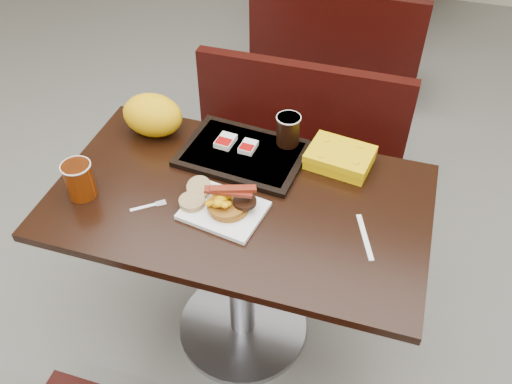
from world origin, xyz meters
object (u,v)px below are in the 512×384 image
(platter, at_px, (224,210))
(coffee_cup_far, at_px, (288,130))
(fork, at_px, (143,207))
(hashbrown_sleeve_left, at_px, (226,141))
(coffee_cup_near, at_px, (80,180))
(tray, at_px, (243,154))
(knife, at_px, (365,237))
(pancake_stack, at_px, (229,206))
(clamshell, at_px, (340,158))
(paper_bag, at_px, (153,115))
(table_near, at_px, (241,271))
(bench_near_n, at_px, (289,157))
(bench_far_s, at_px, (339,36))
(hashbrown_sleeve_right, at_px, (248,147))

(platter, distance_m, coffee_cup_far, 0.39)
(fork, xyz_separation_m, coffee_cup_far, (0.35, 0.43, 0.07))
(hashbrown_sleeve_left, bearing_deg, fork, -106.50)
(coffee_cup_near, bearing_deg, tray, 37.87)
(coffee_cup_near, bearing_deg, platter, 7.15)
(fork, bearing_deg, knife, -30.14)
(pancake_stack, height_order, coffee_cup_near, coffee_cup_near)
(fork, height_order, clamshell, clamshell)
(fork, relative_size, knife, 0.62)
(hashbrown_sleeve_left, bearing_deg, paper_bag, -175.92)
(tray, bearing_deg, table_near, -69.98)
(fork, xyz_separation_m, tray, (0.22, 0.33, 0.01))
(bench_near_n, bearing_deg, paper_bag, -130.84)
(platter, height_order, coffee_cup_far, coffee_cup_far)
(tray, bearing_deg, bench_near_n, 89.35)
(coffee_cup_near, xyz_separation_m, paper_bag, (0.08, 0.37, 0.01))
(platter, bearing_deg, clamshell, 57.24)
(fork, distance_m, clamshell, 0.67)
(table_near, bearing_deg, tray, 104.62)
(knife, xyz_separation_m, hashbrown_sleeve_left, (-0.53, 0.28, 0.03))
(fork, bearing_deg, coffee_cup_far, 13.30)
(bench_far_s, distance_m, knife, 2.03)
(hashbrown_sleeve_left, bearing_deg, pancake_stack, -62.70)
(bench_near_n, xyz_separation_m, clamshell, (0.27, -0.44, 0.42))
(bench_near_n, xyz_separation_m, tray, (-0.05, -0.50, 0.40))
(bench_far_s, xyz_separation_m, paper_bag, (-0.40, -1.66, 0.47))
(bench_near_n, bearing_deg, coffee_cup_far, -78.69)
(clamshell, bearing_deg, knife, -57.52)
(hashbrown_sleeve_left, bearing_deg, bench_near_n, 81.38)
(bench_near_n, relative_size, clamshell, 4.71)
(knife, relative_size, paper_bag, 0.83)
(bench_near_n, bearing_deg, fork, -108.23)
(table_near, bearing_deg, coffee_cup_near, -164.73)
(clamshell, relative_size, paper_bag, 0.97)
(platter, bearing_deg, coffee_cup_far, 83.17)
(pancake_stack, height_order, clamshell, clamshell)
(pancake_stack, relative_size, hashbrown_sleeve_right, 1.79)
(hashbrown_sleeve_right, xyz_separation_m, clamshell, (0.31, 0.04, -0.00))
(fork, relative_size, hashbrown_sleeve_right, 1.63)
(clamshell, bearing_deg, hashbrown_sleeve_left, -167.02)
(bench_far_s, relative_size, knife, 5.50)
(coffee_cup_near, distance_m, clamshell, 0.85)
(tray, relative_size, coffee_cup_far, 3.79)
(coffee_cup_near, relative_size, tray, 0.30)
(bench_far_s, relative_size, hashbrown_sleeve_right, 14.36)
(fork, height_order, knife, same)
(platter, height_order, fork, platter)
(pancake_stack, xyz_separation_m, knife, (0.42, 0.02, -0.03))
(bench_far_s, xyz_separation_m, pancake_stack, (-0.01, -1.97, 0.42))
(hashbrown_sleeve_left, distance_m, hashbrown_sleeve_right, 0.08)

